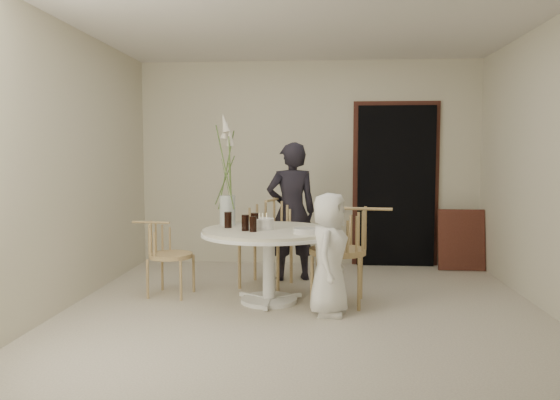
# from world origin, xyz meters

# --- Properties ---
(ground) EXTENTS (4.50, 4.50, 0.00)m
(ground) POSITION_xyz_m (0.00, 0.00, 0.00)
(ground) COLOR beige
(ground) RESTS_ON ground
(room_shell) EXTENTS (4.50, 4.50, 4.50)m
(room_shell) POSITION_xyz_m (0.00, 0.00, 1.62)
(room_shell) COLOR silver
(room_shell) RESTS_ON ground
(doorway) EXTENTS (1.00, 0.10, 2.10)m
(doorway) POSITION_xyz_m (1.15, 2.19, 1.05)
(doorway) COLOR black
(doorway) RESTS_ON ground
(door_trim) EXTENTS (1.12, 0.03, 2.22)m
(door_trim) POSITION_xyz_m (1.15, 2.23, 1.11)
(door_trim) COLOR #57281D
(door_trim) RESTS_ON ground
(table) EXTENTS (1.33, 1.33, 0.73)m
(table) POSITION_xyz_m (-0.35, 0.25, 0.62)
(table) COLOR white
(table) RESTS_ON ground
(picture_frame) EXTENTS (0.59, 0.19, 0.77)m
(picture_frame) POSITION_xyz_m (1.95, 1.95, 0.38)
(picture_frame) COLOR #57281D
(picture_frame) RESTS_ON ground
(chair_far) EXTENTS (0.63, 0.66, 0.97)m
(chair_far) POSITION_xyz_m (-0.41, 1.05, 0.63)
(chair_far) COLOR tan
(chair_far) RESTS_ON ground
(chair_right) EXTENTS (0.62, 0.58, 0.96)m
(chair_right) POSITION_xyz_m (0.46, 0.23, 0.62)
(chair_right) COLOR tan
(chair_right) RESTS_ON ground
(chair_left) EXTENTS (0.50, 0.47, 0.78)m
(chair_left) POSITION_xyz_m (-1.49, 0.45, 0.50)
(chair_left) COLOR tan
(chair_left) RESTS_ON ground
(girl) EXTENTS (0.66, 0.52, 1.60)m
(girl) POSITION_xyz_m (-0.18, 1.26, 0.80)
(girl) COLOR black
(girl) RESTS_ON ground
(boy) EXTENTS (0.46, 0.61, 1.12)m
(boy) POSITION_xyz_m (0.23, -0.14, 0.56)
(boy) COLOR white
(boy) RESTS_ON ground
(birthday_cake) EXTENTS (0.22, 0.22, 0.16)m
(birthday_cake) POSITION_xyz_m (-0.41, 0.25, 0.78)
(birthday_cake) COLOR white
(birthday_cake) RESTS_ON table
(cola_tumbler_a) EXTENTS (0.10, 0.10, 0.15)m
(cola_tumbler_a) POSITION_xyz_m (-0.57, 0.12, 0.81)
(cola_tumbler_a) COLOR black
(cola_tumbler_a) RESTS_ON table
(cola_tumbler_b) EXTENTS (0.07, 0.07, 0.15)m
(cola_tumbler_b) POSITION_xyz_m (-0.48, 0.06, 0.80)
(cola_tumbler_b) COLOR black
(cola_tumbler_b) RESTS_ON table
(cola_tumbler_c) EXTENTS (0.09, 0.09, 0.16)m
(cola_tumbler_c) POSITION_xyz_m (-0.77, 0.32, 0.81)
(cola_tumbler_c) COLOR black
(cola_tumbler_c) RESTS_ON table
(cola_tumbler_d) EXTENTS (0.08, 0.08, 0.16)m
(cola_tumbler_d) POSITION_xyz_m (-0.48, 0.21, 0.81)
(cola_tumbler_d) COLOR black
(cola_tumbler_d) RESTS_ON table
(plate_stack) EXTENTS (0.25, 0.25, 0.05)m
(plate_stack) POSITION_xyz_m (0.01, -0.05, 0.76)
(plate_stack) COLOR silver
(plate_stack) RESTS_ON table
(flower_vase) EXTENTS (0.16, 0.16, 1.15)m
(flower_vase) POSITION_xyz_m (-0.81, 0.55, 1.14)
(flower_vase) COLOR silver
(flower_vase) RESTS_ON table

